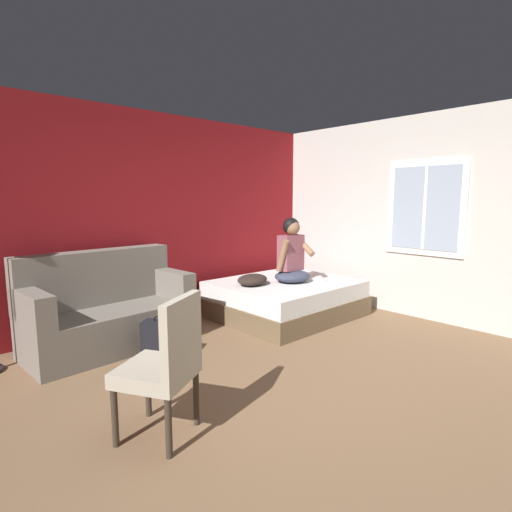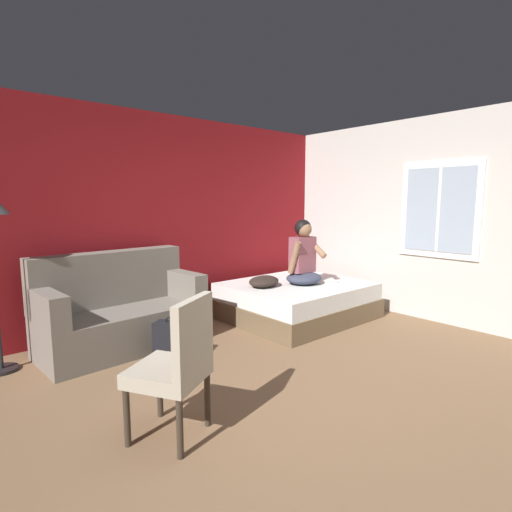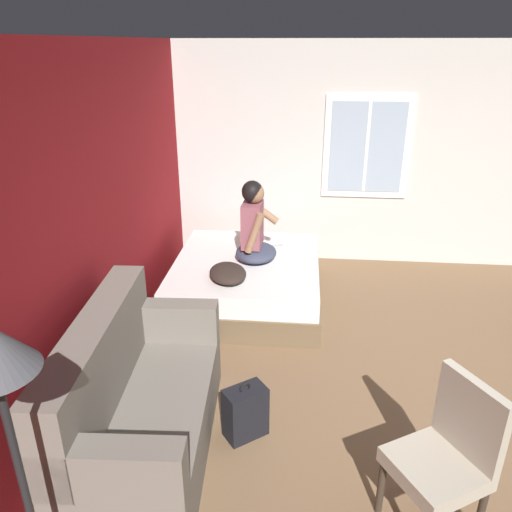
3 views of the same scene
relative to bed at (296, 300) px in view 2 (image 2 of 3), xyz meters
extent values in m
plane|color=brown|center=(-1.73, -1.73, -0.24)|extent=(40.00, 40.00, 0.00)
cube|color=maroon|center=(-1.73, 1.10, 1.11)|extent=(10.97, 0.16, 2.70)
cube|color=silver|center=(1.33, -1.73, 1.11)|extent=(0.16, 6.89, 2.70)
cube|color=white|center=(1.24, -1.33, 1.25)|extent=(0.02, 1.04, 1.24)
cube|color=#9EB2C6|center=(1.23, -1.33, 1.25)|extent=(0.01, 0.88, 1.08)
cube|color=white|center=(1.23, -1.33, 1.25)|extent=(0.01, 0.04, 1.08)
cube|color=brown|center=(0.00, 0.00, -0.11)|extent=(1.83, 1.59, 0.26)
cube|color=white|center=(0.00, 0.00, 0.13)|extent=(1.78, 1.55, 0.22)
cube|color=slate|center=(-2.28, 0.42, -0.02)|extent=(1.74, 0.90, 0.44)
cube|color=slate|center=(-2.30, 0.72, 0.50)|extent=(1.71, 0.34, 0.60)
cube|color=slate|center=(-3.04, 0.37, 0.36)|extent=(0.23, 0.81, 0.32)
cube|color=slate|center=(-1.52, 0.46, 0.36)|extent=(0.23, 0.81, 0.32)
cylinder|color=#382D23|center=(-2.65, -1.11, -0.04)|extent=(0.04, 0.04, 0.40)
cylinder|color=#382D23|center=(-2.99, -1.31, -0.04)|extent=(0.04, 0.04, 0.40)
cylinder|color=#382D23|center=(-2.45, -1.45, -0.04)|extent=(0.04, 0.04, 0.40)
cylinder|color=#382D23|center=(-2.79, -1.65, -0.04)|extent=(0.04, 0.04, 0.40)
cube|color=#B2A893|center=(-2.72, -1.38, 0.21)|extent=(0.63, 0.63, 0.10)
cube|color=#B2A893|center=(-2.62, -1.55, 0.50)|extent=(0.43, 0.28, 0.48)
ellipsoid|color=#383D51|center=(0.04, -0.10, 0.32)|extent=(0.54, 0.47, 0.16)
cube|color=#8C4C56|center=(0.04, -0.06, 0.64)|extent=(0.34, 0.22, 0.48)
cylinder|color=#936B4C|center=(-0.16, -0.10, 0.62)|extent=(0.09, 0.22, 0.44)
cylinder|color=#936B4C|center=(0.21, -0.15, 0.74)|extent=(0.10, 0.38, 0.29)
sphere|color=#936B4C|center=(0.04, -0.08, 0.99)|extent=(0.21, 0.21, 0.21)
ellipsoid|color=black|center=(0.04, -0.06, 1.00)|extent=(0.24, 0.23, 0.23)
cube|color=black|center=(-2.08, -0.22, -0.04)|extent=(0.32, 0.35, 0.40)
cube|color=black|center=(-1.98, -0.15, -0.13)|extent=(0.18, 0.22, 0.18)
torus|color=black|center=(-2.08, -0.22, 0.18)|extent=(0.06, 0.08, 0.09)
ellipsoid|color=#2D231E|center=(-0.49, 0.13, 0.31)|extent=(0.57, 0.50, 0.14)
cube|color=#B7B7BC|center=(0.43, -0.30, 0.25)|extent=(0.10, 0.16, 0.01)
cylinder|color=black|center=(-3.41, 0.60, -0.22)|extent=(0.28, 0.28, 0.03)
camera|label=1|loc=(-3.94, -3.70, 1.36)|focal=28.00mm
camera|label=2|loc=(-3.94, -3.70, 1.36)|focal=28.00mm
camera|label=3|loc=(-4.92, -0.57, 2.43)|focal=35.00mm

